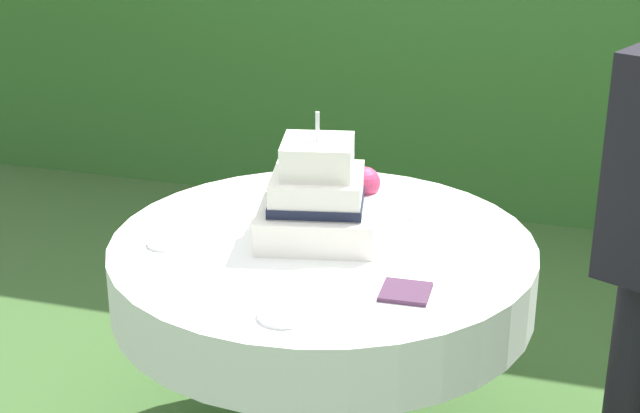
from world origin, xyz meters
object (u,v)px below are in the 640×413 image
object	(u,v)px
serving_plate_far	(301,184)
napkin_stack	(406,292)
cake_table	(322,276)
serving_plate_right	(283,315)
wedding_cake	(319,199)
serving_plate_near	(408,211)
serving_plate_left	(166,243)

from	to	relation	value
serving_plate_far	napkin_stack	distance (m)	0.84
cake_table	serving_plate_right	distance (m)	0.48
wedding_cake	serving_plate_near	distance (m)	0.34
serving_plate_near	serving_plate_far	bearing A→B (deg)	161.12
napkin_stack	serving_plate_right	bearing A→B (deg)	-140.74
serving_plate_left	cake_table	bearing A→B (deg)	20.05
serving_plate_left	serving_plate_right	xyz separation A→B (m)	(0.46, -0.31, 0.00)
cake_table	serving_plate_left	distance (m)	0.46
serving_plate_right	serving_plate_far	bearing A→B (deg)	105.37
cake_table	napkin_stack	world-z (taller)	napkin_stack
serving_plate_far	serving_plate_right	xyz separation A→B (m)	(0.24, -0.88, 0.00)
serving_plate_near	wedding_cake	bearing A→B (deg)	-131.23
serving_plate_far	serving_plate_left	size ratio (longest dim) A/B	1.21
wedding_cake	serving_plate_right	distance (m)	0.52
wedding_cake	napkin_stack	bearing A→B (deg)	-42.61
wedding_cake	cake_table	bearing A→B (deg)	-61.94
serving_plate_near	serving_plate_left	world-z (taller)	same
serving_plate_right	napkin_stack	bearing A→B (deg)	39.26
serving_plate_near	serving_plate_far	size ratio (longest dim) A/B	0.95
serving_plate_near	napkin_stack	bearing A→B (deg)	-78.53
wedding_cake	serving_plate_left	bearing A→B (deg)	-154.09
wedding_cake	serving_plate_far	bearing A→B (deg)	115.50
serving_plate_right	wedding_cake	bearing A→B (deg)	97.12
cake_table	wedding_cake	world-z (taller)	wedding_cake
wedding_cake	napkin_stack	world-z (taller)	wedding_cake
serving_plate_left	napkin_stack	size ratio (longest dim) A/B	0.85
serving_plate_far	serving_plate_right	distance (m)	0.91
wedding_cake	serving_plate_near	xyz separation A→B (m)	(0.21, 0.24, -0.11)
napkin_stack	serving_plate_near	bearing A→B (deg)	101.47
serving_plate_near	serving_plate_left	distance (m)	0.75
serving_plate_near	napkin_stack	size ratio (longest dim) A/B	0.96
wedding_cake	napkin_stack	size ratio (longest dim) A/B	3.20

